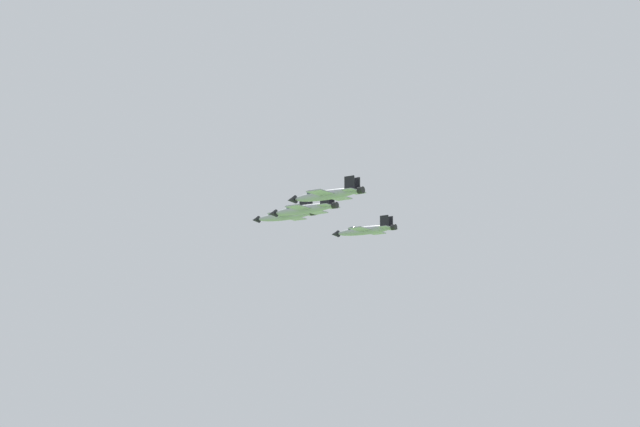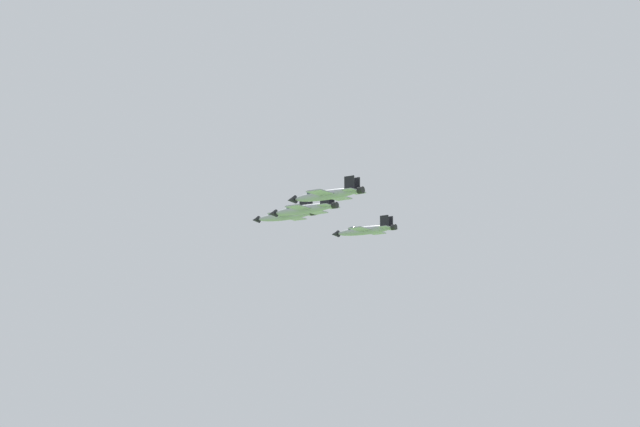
% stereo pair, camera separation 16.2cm
% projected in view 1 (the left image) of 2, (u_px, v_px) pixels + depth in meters
% --- Properties ---
extents(jet_lead, '(11.65, 15.61, 3.66)m').
position_uv_depth(jet_lead, '(285.00, 216.00, 265.13)').
color(jet_lead, '#9EA3A8').
extents(jet_left_wingman, '(11.56, 16.07, 3.74)m').
position_uv_depth(jet_left_wingman, '(304.00, 209.00, 247.68)').
color(jet_left_wingman, '#9EA3A8').
extents(jet_right_wingman, '(11.31, 15.72, 3.65)m').
position_uv_depth(jet_right_wingman, '(365.00, 230.00, 266.27)').
color(jet_right_wingman, '#9EA3A8').
extents(jet_left_outer, '(11.81, 16.32, 3.80)m').
position_uv_depth(jet_left_outer, '(326.00, 195.00, 230.47)').
color(jet_left_outer, '#9EA3A8').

